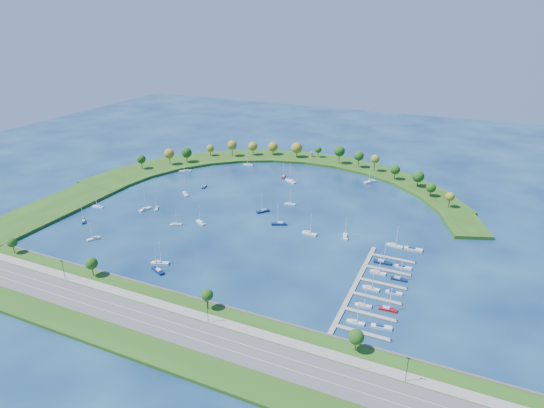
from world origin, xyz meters
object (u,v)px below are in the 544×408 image
at_px(moored_boat_10, 93,238).
at_px(docked_boat_1, 381,327).
at_px(moored_boat_11, 370,181).
at_px(docked_boat_3, 388,309).
at_px(moored_boat_1, 290,204).
at_px(docked_boat_0, 356,322).
at_px(moored_boat_14, 248,164).
at_px(dock_system, 370,289).
at_px(moored_boat_3, 309,233).
at_px(docked_boat_11, 413,249).
at_px(moored_boat_13, 185,171).
at_px(moored_boat_7, 284,176).
at_px(docked_boat_6, 378,272).
at_px(moored_boat_17, 345,236).
at_px(moored_boat_5, 84,221).
at_px(moored_boat_18, 145,209).
at_px(harbor_tower, 311,154).
at_px(moored_boat_6, 157,208).
at_px(moored_boat_2, 158,270).
at_px(moored_boat_15, 263,211).
at_px(moored_boat_19, 291,181).
at_px(docked_boat_9, 403,267).
at_px(docked_boat_2, 363,305).
at_px(moored_boat_12, 98,206).
at_px(moored_boat_4, 201,222).
at_px(docked_boat_8, 382,262).
at_px(moored_boat_20, 204,186).
at_px(moored_boat_9, 176,224).
at_px(docked_boat_4, 371,288).
at_px(moored_boat_0, 160,263).

xyz_separation_m(moored_boat_10, docked_boat_1, (166.49, -11.76, -0.24)).
relative_size(moored_boat_11, docked_boat_3, 1.22).
distance_m(moored_boat_1, docked_boat_0, 128.63).
bearing_deg(moored_boat_14, dock_system, 126.56).
xyz_separation_m(moored_boat_3, docked_boat_11, (58.13, 5.34, -0.22)).
bearing_deg(docked_boat_1, moored_boat_13, 135.74).
bearing_deg(moored_boat_7, dock_system, -157.49).
height_order(moored_boat_3, docked_boat_6, moored_boat_3).
xyz_separation_m(moored_boat_17, docked_boat_0, (25.51, -74.52, -0.04)).
bearing_deg(moored_boat_5, moored_boat_1, -101.39).
height_order(moored_boat_18, docked_boat_0, moored_boat_18).
relative_size(harbor_tower, moored_boat_6, 0.46).
distance_m(moored_boat_2, docked_boat_3, 112.22).
xyz_separation_m(moored_boat_15, moored_boat_18, (-71.84, -28.88, -0.00)).
xyz_separation_m(moored_boat_14, moored_boat_15, (52.77, -82.47, 0.01)).
bearing_deg(moored_boat_18, moored_boat_6, -40.64).
bearing_deg(dock_system, moored_boat_11, 103.12).
bearing_deg(docked_boat_6, moored_boat_18, 177.89).
bearing_deg(moored_boat_19, moored_boat_10, 92.11).
xyz_separation_m(dock_system, moored_boat_5, (-178.61, 0.76, 0.53)).
bearing_deg(docked_boat_9, moored_boat_6, 176.33).
relative_size(docked_boat_2, docked_boat_6, 0.92).
height_order(moored_boat_10, docked_boat_9, moored_boat_10).
distance_m(moored_boat_1, moored_boat_13, 106.78).
xyz_separation_m(moored_boat_12, moored_boat_15, (103.10, 38.33, 0.04)).
xyz_separation_m(moored_boat_4, docked_boat_0, (111.68, -56.56, -0.03)).
relative_size(docked_boat_1, docked_boat_8, 0.67).
xyz_separation_m(moored_boat_7, docked_boat_1, (108.63, -153.78, -0.25)).
xyz_separation_m(moored_boat_14, docked_boat_3, (147.47, -155.61, -0.03)).
relative_size(harbor_tower, moored_boat_20, 0.45).
xyz_separation_m(moored_boat_7, moored_boat_9, (-25.99, -107.04, -0.02)).
relative_size(moored_boat_6, moored_boat_12, 0.82).
bearing_deg(harbor_tower, moored_boat_2, -91.64).
distance_m(moored_boat_7, docked_boat_11, 136.40).
height_order(moored_boat_6, docked_boat_9, moored_boat_6).
distance_m(dock_system, moored_boat_14, 197.45).
bearing_deg(docked_boat_4, moored_boat_6, 167.49).
xyz_separation_m(harbor_tower, moored_boat_20, (-48.06, -99.11, -3.35)).
bearing_deg(docked_boat_3, moored_boat_20, 144.98).
bearing_deg(moored_boat_0, moored_boat_2, -80.52).
height_order(moored_boat_18, docked_boat_11, moored_boat_18).
xyz_separation_m(moored_boat_1, docked_boat_0, (72.86, -106.00, 0.01)).
relative_size(moored_boat_5, docked_boat_9, 1.30).
xyz_separation_m(moored_boat_13, docked_boat_2, (175.80, -121.36, -0.09)).
bearing_deg(harbor_tower, moored_boat_10, -107.34).
height_order(docked_boat_0, docked_boat_6, docked_boat_6).
distance_m(dock_system, moored_boat_1, 106.66).
xyz_separation_m(dock_system, moored_boat_7, (-97.96, 127.28, 0.53)).
distance_m(moored_boat_11, moored_boat_17, 97.30).
distance_m(moored_boat_6, docked_boat_0, 162.96).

